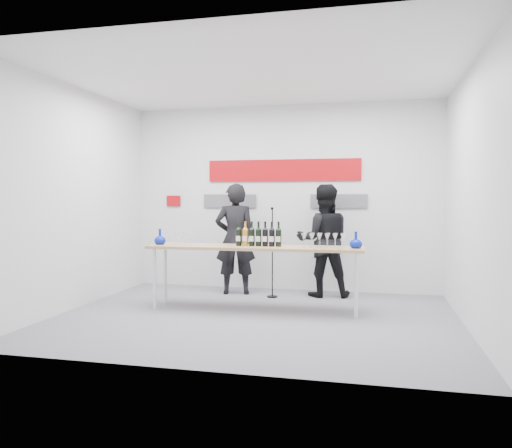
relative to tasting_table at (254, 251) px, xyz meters
name	(u,v)px	position (x,y,z in m)	size (l,w,h in m)	color
ground	(255,317)	(0.10, -0.40, -0.80)	(5.00, 5.00, 0.00)	slate
back_wall	(283,198)	(0.10, 1.60, 0.70)	(5.00, 0.04, 3.00)	silver
signage	(279,179)	(0.05, 1.57, 1.01)	(3.38, 0.02, 0.79)	#AD070D
tasting_table	(254,251)	(0.00, 0.00, 0.00)	(2.88, 0.65, 0.86)	tan
wine_bottles	(259,234)	(0.06, 0.01, 0.23)	(0.62, 0.09, 0.33)	black
decanter_left	(160,237)	(-1.32, -0.06, 0.17)	(0.16, 0.16, 0.21)	#081B9F
decanter_right	(356,240)	(1.33, 0.01, 0.17)	(0.16, 0.16, 0.21)	#081B9F
glasses_left	(183,238)	(-0.99, -0.04, 0.16)	(0.27, 0.23, 0.18)	silver
glasses_right	(324,240)	(0.92, 0.02, 0.16)	(0.57, 0.24, 0.18)	silver
presenter_left	(235,239)	(-0.55, 1.04, 0.07)	(0.63, 0.41, 1.72)	black
presenter_right	(323,240)	(0.81, 1.17, 0.06)	(0.83, 0.65, 1.71)	black
mic_stand	(272,270)	(0.06, 0.91, -0.38)	(0.16, 0.16, 1.37)	black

